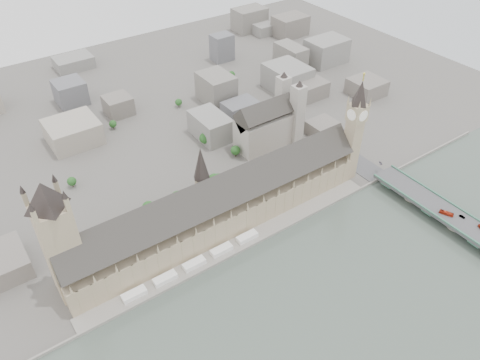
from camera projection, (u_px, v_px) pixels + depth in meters
ground at (232, 240)px, 382.75m from camera, size 900.00×900.00×0.00m
embankment_wall at (243, 250)px, 372.21m from camera, size 600.00×1.50×3.00m
river_terrace at (237, 245)px, 377.32m from camera, size 270.00×15.00×2.00m
terrace_tents at (194, 264)px, 357.84m from camera, size 118.00×7.00×4.00m
palace_of_westminster at (218, 206)px, 381.19m from camera, size 265.00×40.73×55.44m
elizabeth_tower at (355, 124)px, 413.50m from camera, size 17.00×17.00×107.50m
victoria_tower at (58, 235)px, 310.25m from camera, size 30.00×30.00×100.00m
central_tower at (202, 173)px, 358.77m from camera, size 13.00×13.00×48.00m
westminster_bridge at (448, 218)px, 396.17m from camera, size 25.00×325.00×10.25m
westminster_abbey at (269, 123)px, 477.64m from camera, size 68.00×36.00×64.00m
city_skyline_inland at (110, 100)px, 527.72m from camera, size 720.00×360.00×38.00m
park_trees at (184, 199)px, 411.99m from camera, size 110.00×30.00×15.00m
red_bus_north at (446, 213)px, 390.92m from camera, size 7.24×11.63×3.22m
car_silver at (462, 217)px, 388.74m from camera, size 2.35×5.08×1.61m
car_approach at (381, 163)px, 447.42m from camera, size 3.41×4.84×1.30m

